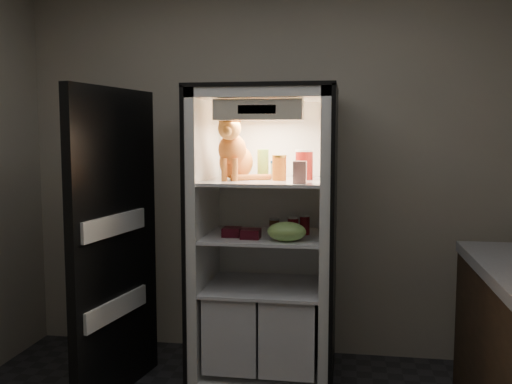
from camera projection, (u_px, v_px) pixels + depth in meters
room_shell at (216, 124)px, 2.26m from camera, size 3.60×3.60×3.60m
refrigerator at (266, 255)px, 3.71m from camera, size 0.90×0.72×1.88m
fridge_door at (115, 246)px, 3.41m from camera, size 0.20×0.87×1.85m
tabby_cat at (234, 154)px, 3.61m from camera, size 0.35×0.41×0.43m
parmesan_shaker at (263, 164)px, 3.65m from camera, size 0.07×0.07×0.19m
mayo_tub at (277, 170)px, 3.69m from camera, size 0.08×0.08×0.12m
salsa_jar at (279, 168)px, 3.56m from camera, size 0.09×0.09×0.16m
pepper_jar at (304, 164)px, 3.62m from camera, size 0.11×0.11×0.19m
cream_carton at (300, 172)px, 3.35m from camera, size 0.08×0.08×0.13m
soda_can_a at (292, 225)px, 3.67m from camera, size 0.06×0.06×0.11m
soda_can_b at (305, 225)px, 3.63m from camera, size 0.07×0.07×0.12m
soda_can_c at (293, 227)px, 3.54m from camera, size 0.07×0.07×0.12m
condiment_jar at (274, 225)px, 3.70m from camera, size 0.07×0.07×0.09m
grape_bag at (287, 232)px, 3.41m from camera, size 0.23×0.17×0.12m
berry_box_left at (232, 232)px, 3.57m from camera, size 0.11×0.11×0.06m
berry_box_right at (251, 234)px, 3.50m from camera, size 0.12×0.12×0.06m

